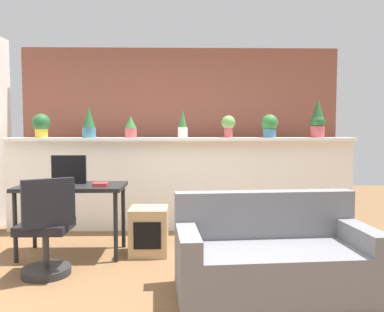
{
  "coord_description": "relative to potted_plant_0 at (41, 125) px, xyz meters",
  "views": [
    {
      "loc": [
        0.04,
        -3.2,
        1.34
      ],
      "look_at": [
        0.13,
        1.16,
        1.04
      ],
      "focal_mm": 36.97,
      "sensor_mm": 36.0,
      "label": 1
    }
  ],
  "objects": [
    {
      "name": "ground_plane",
      "position": [
        1.8,
        -1.96,
        -1.4
      ],
      "size": [
        12.0,
        12.0,
        0.0
      ],
      "primitive_type": "plane",
      "color": "brown"
    },
    {
      "name": "divider_wall",
      "position": [
        1.8,
        0.04,
        -0.8
      ],
      "size": [
        4.54,
        0.16,
        1.19
      ],
      "primitive_type": "cube",
      "color": "white",
      "rests_on": "ground"
    },
    {
      "name": "plant_shelf",
      "position": [
        1.8,
        0.0,
        -0.19
      ],
      "size": [
        4.54,
        0.37,
        0.04
      ],
      "primitive_type": "cube",
      "color": "white",
      "rests_on": "divider_wall"
    },
    {
      "name": "brick_wall_behind",
      "position": [
        1.8,
        0.64,
        -0.15
      ],
      "size": [
        4.54,
        0.1,
        2.5
      ],
      "primitive_type": "cube",
      "color": "brown",
      "rests_on": "ground"
    },
    {
      "name": "potted_plant_0",
      "position": [
        0.0,
        0.0,
        0.0
      ],
      "size": [
        0.23,
        0.23,
        0.31
      ],
      "color": "gold",
      "rests_on": "plant_shelf"
    },
    {
      "name": "potted_plant_1",
      "position": [
        0.62,
        -0.02,
        0.02
      ],
      "size": [
        0.17,
        0.17,
        0.4
      ],
      "color": "#386B84",
      "rests_on": "plant_shelf"
    },
    {
      "name": "potted_plant_2",
      "position": [
        1.15,
        0.04,
        -0.03
      ],
      "size": [
        0.16,
        0.16,
        0.28
      ],
      "color": "#B7474C",
      "rests_on": "plant_shelf"
    },
    {
      "name": "potted_plant_3",
      "position": [
        1.83,
        0.02,
        -0.0
      ],
      "size": [
        0.13,
        0.13,
        0.37
      ],
      "color": "silver",
      "rests_on": "plant_shelf"
    },
    {
      "name": "potted_plant_4",
      "position": [
        2.43,
        0.02,
        0.0
      ],
      "size": [
        0.18,
        0.18,
        0.29
      ],
      "color": "#B7474C",
      "rests_on": "plant_shelf"
    },
    {
      "name": "potted_plant_5",
      "position": [
        2.97,
        0.01,
        -0.01
      ],
      "size": [
        0.22,
        0.22,
        0.3
      ],
      "color": "#386B84",
      "rests_on": "plant_shelf"
    },
    {
      "name": "potted_plant_6",
      "position": [
        3.61,
        0.04,
        0.07
      ],
      "size": [
        0.19,
        0.19,
        0.51
      ],
      "color": "#B7474C",
      "rests_on": "plant_shelf"
    },
    {
      "name": "desk",
      "position": [
        0.66,
        -0.99,
        -0.73
      ],
      "size": [
        1.1,
        0.6,
        0.75
      ],
      "color": "black",
      "rests_on": "ground"
    },
    {
      "name": "tv_monitor",
      "position": [
        0.61,
        -0.91,
        -0.49
      ],
      "size": [
        0.37,
        0.04,
        0.31
      ],
      "primitive_type": "cube",
      "color": "black",
      "rests_on": "desk"
    },
    {
      "name": "office_chair",
      "position": [
        0.61,
        -1.63,
        -1.01
      ],
      "size": [
        0.52,
        0.52,
        0.91
      ],
      "color": "#262628",
      "rests_on": "ground"
    },
    {
      "name": "side_cube_shelf",
      "position": [
        1.47,
        -0.98,
        -1.15
      ],
      "size": [
        0.4,
        0.41,
        0.5
      ],
      "color": "tan",
      "rests_on": "ground"
    },
    {
      "name": "book_on_desk",
      "position": [
        0.98,
        -1.1,
        -0.63
      ],
      "size": [
        0.15,
        0.13,
        0.04
      ],
      "primitive_type": "cube",
      "color": "#B22D33",
      "rests_on": "desk"
    },
    {
      "name": "couch",
      "position": [
        2.56,
        -2.03,
        -1.11
      ],
      "size": [
        1.61,
        0.87,
        0.8
      ],
      "color": "slate",
      "rests_on": "ground"
    }
  ]
}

